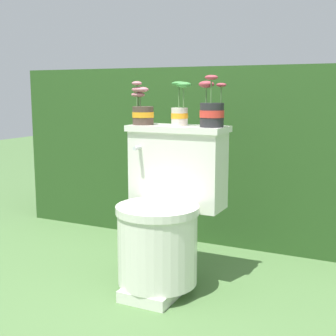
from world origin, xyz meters
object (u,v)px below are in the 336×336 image
toilet (166,214)px  potted_plant_left (142,110)px  potted_plant_middle (212,111)px  potted_plant_midleft (180,110)px

toilet → potted_plant_left: potted_plant_left is taller
toilet → potted_plant_middle: size_ratio=3.23×
potted_plant_midleft → potted_plant_middle: (0.18, -0.02, -0.00)m
potted_plant_left → potted_plant_middle: size_ratio=0.90×
potted_plant_left → potted_plant_midleft: bearing=7.8°
toilet → potted_plant_left: size_ratio=3.60×
potted_plant_midleft → potted_plant_middle: size_ratio=0.89×
toilet → potted_plant_middle: potted_plant_middle is taller
toilet → potted_plant_middle: (0.18, 0.12, 0.50)m
potted_plant_left → toilet: bearing=-31.6°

